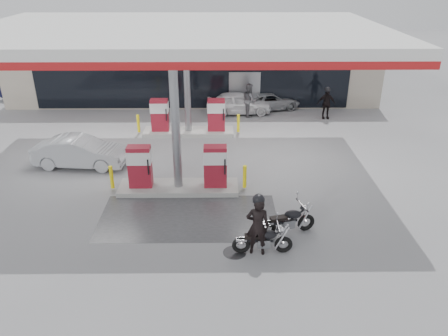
# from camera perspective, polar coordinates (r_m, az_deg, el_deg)

# --- Properties ---
(ground) EXTENTS (90.00, 90.00, 0.00)m
(ground) POSITION_cam_1_polar(r_m,az_deg,el_deg) (14.99, -6.56, -6.43)
(ground) COLOR gray
(ground) RESTS_ON ground
(wet_patch) EXTENTS (6.00, 3.00, 0.00)m
(wet_patch) POSITION_cam_1_polar(r_m,az_deg,el_deg) (14.95, -4.64, -6.43)
(wet_patch) COLOR #4C4C4F
(wet_patch) RESTS_ON ground
(drain_cover) EXTENTS (0.70, 0.70, 0.01)m
(drain_cover) POSITION_cam_1_polar(r_m,az_deg,el_deg) (13.26, 1.40, -10.97)
(drain_cover) COLOR #38383A
(drain_cover) RESTS_ON ground
(store_building) EXTENTS (22.00, 8.22, 4.00)m
(store_building) POSITION_cam_1_polar(r_m,az_deg,el_deg) (29.25, -3.75, 13.77)
(store_building) COLOR #BFB3A0
(store_building) RESTS_ON ground
(canopy) EXTENTS (16.00, 10.02, 5.51)m
(canopy) POSITION_cam_1_polar(r_m,az_deg,el_deg) (17.93, -5.86, 16.94)
(canopy) COLOR silver
(canopy) RESTS_ON ground
(pump_island_near) EXTENTS (5.14, 1.30, 1.78)m
(pump_island_near) POSITION_cam_1_polar(r_m,az_deg,el_deg) (16.40, -6.03, -0.63)
(pump_island_near) COLOR #9E9E99
(pump_island_near) RESTS_ON ground
(pump_island_far) EXTENTS (5.14, 1.30, 1.78)m
(pump_island_far) POSITION_cam_1_polar(r_m,az_deg,el_deg) (21.93, -4.69, 6.25)
(pump_island_far) COLOR #9E9E99
(pump_island_far) RESTS_ON ground
(main_motorcycle) EXTENTS (1.80, 0.69, 0.93)m
(main_motorcycle) POSITION_cam_1_polar(r_m,az_deg,el_deg) (13.08, 5.18, -9.46)
(main_motorcycle) COLOR black
(main_motorcycle) RESTS_ON ground
(biker_main) EXTENTS (0.73, 0.53, 1.86)m
(biker_main) POSITION_cam_1_polar(r_m,az_deg,el_deg) (12.77, 4.42, -7.58)
(biker_main) COLOR black
(biker_main) RESTS_ON ground
(parked_motorcycle) EXTENTS (1.88, 0.81, 0.98)m
(parked_motorcycle) POSITION_cam_1_polar(r_m,az_deg,el_deg) (14.01, 8.37, -6.93)
(parked_motorcycle) COLOR black
(parked_motorcycle) RESTS_ON ground
(sedan_white) EXTENTS (3.73, 1.66, 1.25)m
(sedan_white) POSITION_cam_1_polar(r_m,az_deg,el_deg) (24.97, 1.96, 8.50)
(sedan_white) COLOR white
(sedan_white) RESTS_ON ground
(attendant) EXTENTS (0.86, 1.01, 1.83)m
(attendant) POSITION_cam_1_polar(r_m,az_deg,el_deg) (24.53, 3.32, 8.87)
(attendant) COLOR #5D5D62
(attendant) RESTS_ON ground
(hatchback_silver) EXTENTS (3.95, 1.68, 1.27)m
(hatchback_silver) POSITION_cam_1_polar(r_m,az_deg,el_deg) (19.27, -18.30, 2.00)
(hatchback_silver) COLOR #AFB3B8
(hatchback_silver) RESTS_ON ground
(parked_car_left) EXTENTS (4.59, 2.71, 1.25)m
(parked_car_left) POSITION_cam_1_polar(r_m,az_deg,el_deg) (29.96, -23.61, 9.29)
(parked_car_left) COLOR #16194A
(parked_car_left) RESTS_ON ground
(parked_car_right) EXTENTS (3.89, 2.57, 0.99)m
(parked_car_right) POSITION_cam_1_polar(r_m,az_deg,el_deg) (25.91, 6.00, 8.72)
(parked_car_right) COLOR #929499
(parked_car_right) RESTS_ON ground
(biker_walking) EXTENTS (0.98, 0.41, 1.66)m
(biker_walking) POSITION_cam_1_polar(r_m,az_deg,el_deg) (24.72, 13.20, 8.17)
(biker_walking) COLOR black
(biker_walking) RESTS_ON ground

